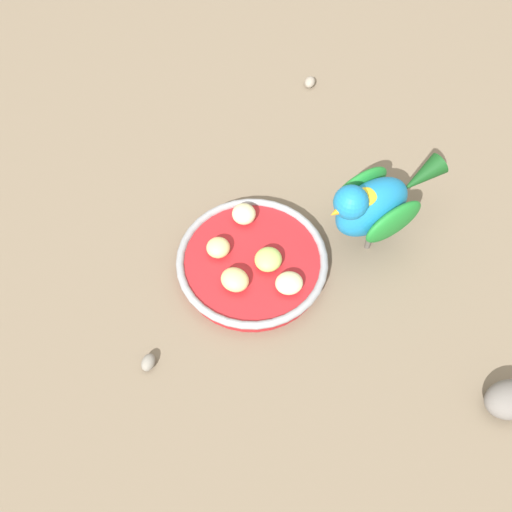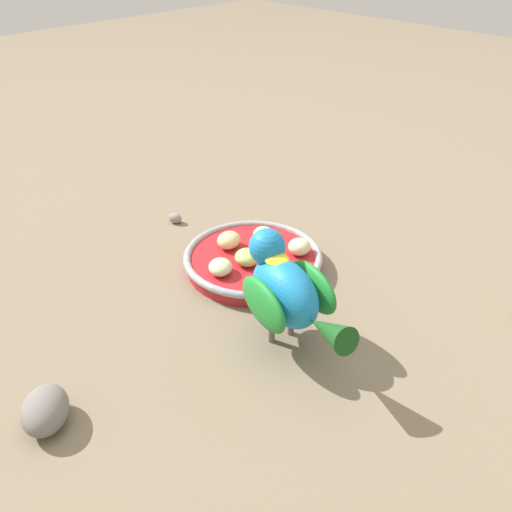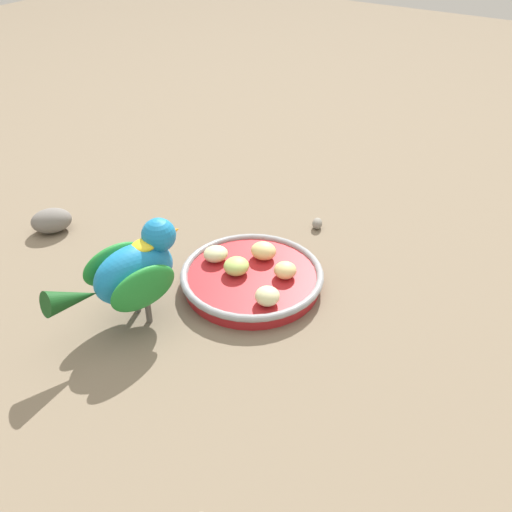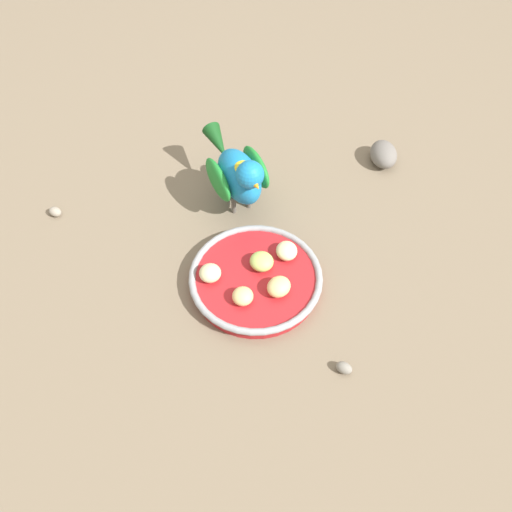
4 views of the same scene
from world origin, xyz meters
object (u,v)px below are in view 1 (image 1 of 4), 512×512
Objects in this scene: apple_piece_1 at (235,280)px; pebble_1 at (310,82)px; parrot at (374,203)px; pebble_0 at (148,362)px; apple_piece_2 at (244,214)px; apple_piece_0 at (268,259)px; apple_piece_4 at (290,282)px; rock_large at (511,399)px; apple_piece_3 at (218,248)px; feeding_bowl at (252,263)px.

pebble_1 is (0.39, 0.18, -0.03)m from apple_piece_1.
parrot is 8.55× the size of pebble_1.
pebble_1 is at bearing 16.92° from pebble_0.
apple_piece_2 is (0.09, 0.06, -0.00)m from apple_piece_1.
apple_piece_0 is 0.05m from apple_piece_4.
apple_piece_3 is at bearing 100.75° from rock_large.
apple_piece_0 is 0.07m from apple_piece_3.
rock_large is at bearing -82.20° from apple_piece_0.
apple_piece_1 is at bearing 105.77° from rock_large.
apple_piece_2 reaches higher than apple_piece_3.
apple_piece_0 is 0.06m from apple_piece_1.
feeding_bowl is 0.20m from pebble_0.
apple_piece_1 reaches higher than pebble_1.
rock_large is at bearing -118.07° from pebble_1.
rock_large is at bearing -79.61° from apple_piece_4.
parrot reaches higher than pebble_1.
apple_piece_4 is (0.05, -0.06, -0.00)m from apple_piece_1.
apple_piece_1 is at bearing -144.73° from apple_piece_2.
feeding_bowl is 0.05m from apple_piece_3.
rock_large is (0.06, -0.37, 0.01)m from feeding_bowl.
apple_piece_4 is (0.00, -0.07, 0.02)m from feeding_bowl.
apple_piece_0 is 0.16m from parrot.
parrot is at bearing -38.31° from apple_piece_3.
apple_piece_4 is at bearing -51.19° from apple_piece_1.
pebble_1 is at bearing 34.39° from apple_piece_4.
parrot is (0.11, -0.15, 0.05)m from apple_piece_2.
apple_piece_1 is 1.13× the size of apple_piece_2.
feeding_bowl is 5.48× the size of apple_piece_0.
apple_piece_2 is at bearing 35.27° from apple_piece_1.
pebble_0 is (-0.26, 0.38, -0.01)m from rock_large.
feeding_bowl is 1.06× the size of parrot.
apple_piece_1 is at bearing -169.34° from feeding_bowl.
pebble_1 is at bearing 20.79° from apple_piece_2.
pebble_0 is 0.57m from pebble_1.
rock_large is (0.06, -0.31, -0.01)m from apple_piece_4.
pebble_1 is at bearing -111.77° from parrot.
apple_piece_3 is at bearing -170.58° from apple_piece_2.
apple_piece_2 is 0.25m from pebble_0.
parrot is 8.29× the size of pebble_0.
pebble_1 is (0.30, 0.11, -0.03)m from apple_piece_2.
apple_piece_2 is at bearing 50.39° from feeding_bowl.
pebble_1 is (0.34, 0.19, -0.03)m from apple_piece_0.
apple_piece_3 reaches higher than pebble_0.
apple_piece_1 reaches higher than pebble_0.
pebble_0 is (-0.18, -0.04, -0.02)m from apple_piece_3.
feeding_bowl is 6.15× the size of apple_piece_2.
apple_piece_2 reaches higher than feeding_bowl.
apple_piece_4 is (0.02, -0.11, -0.00)m from apple_piece_3.
apple_piece_4 is at bearing 5.84° from parrot.
apple_piece_0 is (0.01, -0.02, 0.02)m from feeding_bowl.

